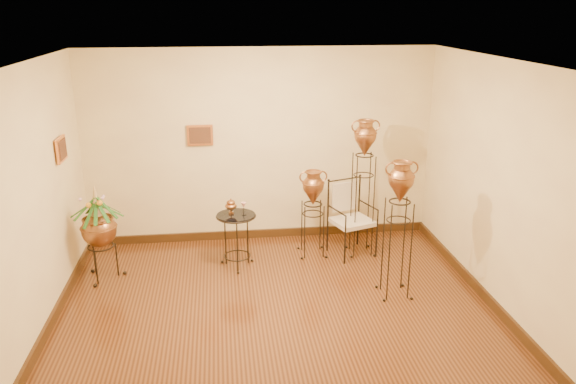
{
  "coord_description": "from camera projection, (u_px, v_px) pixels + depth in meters",
  "views": [
    {
      "loc": [
        -0.57,
        -5.34,
        3.34
      ],
      "look_at": [
        0.25,
        1.3,
        1.1
      ],
      "focal_mm": 35.0,
      "sensor_mm": 36.0,
      "label": 1
    }
  ],
  "objects": [
    {
      "name": "ground",
      "position": [
        280.0,
        325.0,
        6.15
      ],
      "size": [
        5.0,
        5.0,
        0.0
      ],
      "primitive_type": "plane",
      "color": "brown",
      "rests_on": "ground"
    },
    {
      "name": "amphora_mid",
      "position": [
        398.0,
        229.0,
        6.55
      ],
      "size": [
        0.43,
        0.43,
        1.69
      ],
      "rotation": [
        0.0,
        0.0,
        0.14
      ],
      "color": "black",
      "rests_on": "ground"
    },
    {
      "name": "amphora_tall",
      "position": [
        363.0,
        186.0,
        7.65
      ],
      "size": [
        0.41,
        0.41,
        1.92
      ],
      "rotation": [
        0.0,
        0.0,
        -0.09
      ],
      "color": "black",
      "rests_on": "ground"
    },
    {
      "name": "amphora_short",
      "position": [
        313.0,
        213.0,
        7.73
      ],
      "size": [
        0.45,
        0.45,
        1.24
      ],
      "rotation": [
        0.0,
        0.0,
        0.22
      ],
      "color": "black",
      "rests_on": "ground"
    },
    {
      "name": "room_shell",
      "position": [
        279.0,
        174.0,
        5.61
      ],
      "size": [
        5.02,
        5.02,
        2.81
      ],
      "color": "#FFEEA4",
      "rests_on": "ground"
    },
    {
      "name": "planter_urn",
      "position": [
        99.0,
        226.0,
        6.99
      ],
      "size": [
        0.75,
        0.75,
        1.28
      ],
      "rotation": [
        0.0,
        0.0,
        -0.1
      ],
      "color": "black",
      "rests_on": "ground"
    },
    {
      "name": "side_table",
      "position": [
        237.0,
        239.0,
        7.42
      ],
      "size": [
        0.6,
        0.6,
        0.93
      ],
      "rotation": [
        0.0,
        0.0,
        0.2
      ],
      "color": "black",
      "rests_on": "ground"
    },
    {
      "name": "armchair",
      "position": [
        352.0,
        219.0,
        7.76
      ],
      "size": [
        0.74,
        0.71,
        1.05
      ],
      "rotation": [
        0.0,
        0.0,
        0.33
      ],
      "color": "black",
      "rests_on": "ground"
    }
  ]
}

